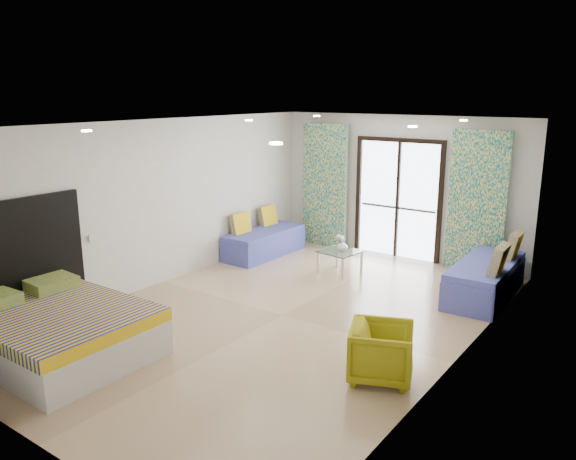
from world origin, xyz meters
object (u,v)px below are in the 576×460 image
Objects in this scene: daybed_left at (264,241)px; coffee_table at (340,253)px; armchair at (382,350)px; daybed_right at (486,278)px; bed at (58,331)px.

coffee_table is (1.80, -0.13, 0.09)m from daybed_left.
daybed_right is at bearing -25.35° from armchair.
daybed_left is at bearing 30.28° from armchair.
bed is 6.19m from daybed_right.
daybed_left is 1.80m from coffee_table.
coffee_table is (1.16, 4.71, 0.06)m from bed.
armchair is (2.28, -2.95, -0.02)m from coffee_table.
daybed_left is 0.89× the size of daybed_right.
daybed_left is 2.51× the size of coffee_table.
coffee_table is (-2.44, -0.33, 0.06)m from daybed_right.
armchair is at bearing -94.91° from daybed_right.
coffee_table is at bearing 15.03° from armchair.
daybed_right is 2.46m from coffee_table.
coffee_table is at bearing 76.15° from bed.
bed reaches higher than coffee_table.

